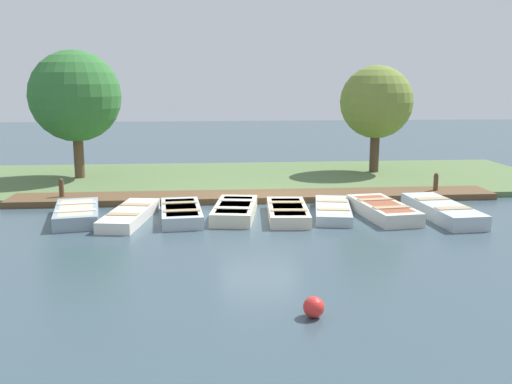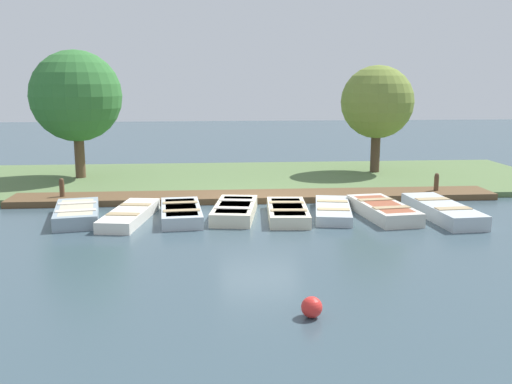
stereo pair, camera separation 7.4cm
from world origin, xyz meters
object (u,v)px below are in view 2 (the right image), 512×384
object	(u,v)px
mooring_post_near	(62,190)
park_tree_left	(377,103)
buoy	(312,307)
rowboat_6	(383,210)
rowboat_4	(288,212)
rowboat_2	(181,212)
rowboat_7	(442,210)
rowboat_1	(130,215)
rowboat_0	(77,213)
rowboat_3	(235,210)
rowboat_5	(333,210)
mooring_post_far	(436,185)
park_tree_far_left	(76,96)

from	to	relation	value
mooring_post_near	park_tree_left	size ratio (longest dim) A/B	0.18
buoy	rowboat_6	bearing A→B (deg)	154.23
rowboat_4	rowboat_6	distance (m)	2.87
rowboat_2	mooring_post_near	xyz separation A→B (m)	(-2.60, -4.05, 0.23)
rowboat_2	rowboat_4	xyz separation A→B (m)	(0.16, 3.14, -0.01)
rowboat_2	rowboat_7	world-z (taller)	rowboat_7
rowboat_1	rowboat_2	distance (m)	1.48
rowboat_0	rowboat_3	bearing A→B (deg)	80.52
rowboat_5	mooring_post_far	bearing A→B (deg)	131.32
rowboat_2	rowboat_5	size ratio (longest dim) A/B	0.92
rowboat_2	rowboat_1	bearing A→B (deg)	-92.58
rowboat_0	rowboat_3	size ratio (longest dim) A/B	0.96
rowboat_0	rowboat_3	world-z (taller)	rowboat_0
buoy	rowboat_5	bearing A→B (deg)	165.06
rowboat_6	rowboat_5	bearing A→B (deg)	-109.22
rowboat_0	park_tree_far_left	distance (m)	7.32
mooring_post_near	rowboat_7	bearing A→B (deg)	75.25
rowboat_0	park_tree_left	size ratio (longest dim) A/B	0.62
rowboat_0	rowboat_6	bearing A→B (deg)	77.78
park_tree_far_left	rowboat_3	bearing A→B (deg)	42.55
rowboat_2	rowboat_0	bearing A→B (deg)	-95.97
rowboat_0	rowboat_3	distance (m)	4.61
rowboat_5	mooring_post_far	size ratio (longest dim) A/B	3.83
rowboat_4	rowboat_6	size ratio (longest dim) A/B	0.93
rowboat_3	mooring_post_far	xyz separation A→B (m)	(-2.47, 7.19, 0.22)
rowboat_7	mooring_post_near	bearing A→B (deg)	-108.54
rowboat_0	rowboat_1	size ratio (longest dim) A/B	0.85
rowboat_1	park_tree_far_left	bearing A→B (deg)	-147.69
rowboat_5	rowboat_6	distance (m)	1.49
park_tree_far_left	rowboat_6	bearing A→B (deg)	56.65
park_tree_left	buoy	bearing A→B (deg)	-20.24
rowboat_7	park_tree_far_left	xyz separation A→B (m)	(-7.03, -12.01, 3.17)
rowboat_2	park_tree_left	size ratio (longest dim) A/B	0.64
rowboat_7	buoy	size ratio (longest dim) A/B	9.61
rowboat_0	park_tree_far_left	size ratio (longest dim) A/B	0.56
rowboat_1	rowboat_3	xyz separation A→B (m)	(-0.19, 3.07, 0.03)
rowboat_1	park_tree_left	world-z (taller)	park_tree_left
rowboat_0	mooring_post_far	size ratio (longest dim) A/B	3.48
buoy	rowboat_3	bearing A→B (deg)	-172.58
rowboat_0	park_tree_far_left	xyz separation A→B (m)	(-6.46, -1.26, 3.19)
rowboat_2	park_tree_far_left	size ratio (longest dim) A/B	0.57
rowboat_6	park_tree_far_left	world-z (taller)	park_tree_far_left
rowboat_2	rowboat_4	size ratio (longest dim) A/B	1.01
rowboat_2	mooring_post_far	size ratio (longest dim) A/B	3.55
rowboat_1	park_tree_far_left	xyz separation A→B (m)	(-6.59, -2.80, 3.23)
rowboat_4	park_tree_left	bearing A→B (deg)	150.68
rowboat_6	park_tree_left	size ratio (longest dim) A/B	0.68
rowboat_5	mooring_post_near	distance (m)	8.97
rowboat_7	buoy	distance (m)	8.59
mooring_post_near	buoy	bearing A→B (deg)	33.58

